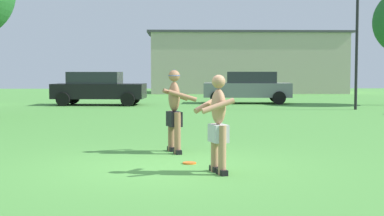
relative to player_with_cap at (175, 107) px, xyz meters
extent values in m
plane|color=#4C8E3D|center=(-0.20, -1.73, -0.93)|extent=(80.00, 80.00, 0.00)
cube|color=black|center=(-0.07, 0.21, -0.89)|extent=(0.18, 0.28, 0.09)
cylinder|color=#936647|center=(-0.07, 0.21, -0.51)|extent=(0.13, 0.13, 0.84)
cube|color=black|center=(0.06, -0.21, -0.89)|extent=(0.18, 0.28, 0.09)
cylinder|color=#936647|center=(0.06, -0.21, -0.51)|extent=(0.13, 0.13, 0.84)
cube|color=black|center=(-0.01, 0.00, -0.24)|extent=(0.34, 0.44, 0.30)
ellipsoid|color=#936647|center=(-0.01, 0.00, 0.21)|extent=(0.32, 0.42, 0.61)
cylinder|color=#936647|center=(0.02, 0.26, 0.24)|extent=(0.56, 0.33, 0.27)
cylinder|color=#936647|center=(0.16, -0.21, 0.24)|extent=(0.58, 0.09, 0.25)
sphere|color=#936647|center=(-0.01, 0.00, 0.64)|extent=(0.23, 0.23, 0.23)
cone|color=#194CA5|center=(-0.01, 0.00, 0.70)|extent=(0.31, 0.31, 0.13)
cube|color=black|center=(0.76, -2.49, -0.89)|extent=(0.18, 0.28, 0.09)
cylinder|color=tan|center=(0.76, -2.49, -0.53)|extent=(0.13, 0.13, 0.80)
cube|color=black|center=(0.66, -2.17, -0.89)|extent=(0.18, 0.28, 0.09)
cylinder|color=tan|center=(0.66, -2.17, -0.53)|extent=(0.13, 0.13, 0.80)
cube|color=#B7B7BC|center=(0.71, -2.33, -0.27)|extent=(0.34, 0.42, 0.29)
ellipsoid|color=tan|center=(0.71, -2.33, 0.16)|extent=(0.31, 0.40, 0.58)
cylinder|color=tan|center=(0.68, -2.58, 0.19)|extent=(0.56, 0.24, 0.25)
cylinder|color=tan|center=(0.54, -2.14, 0.19)|extent=(0.50, 0.38, 0.30)
sphere|color=tan|center=(0.71, -2.33, 0.57)|extent=(0.22, 0.22, 0.22)
cylinder|color=orange|center=(0.26, -1.38, -0.92)|extent=(0.25, 0.25, 0.03)
cube|color=slate|center=(3.69, 16.59, -0.26)|extent=(4.44, 2.17, 0.70)
cube|color=#282D33|center=(3.89, 16.57, 0.37)|extent=(2.54, 1.79, 0.56)
cylinder|color=black|center=(2.12, 15.82, -0.61)|extent=(0.66, 0.27, 0.64)
cylinder|color=black|center=(2.27, 17.62, -0.61)|extent=(0.66, 0.27, 0.64)
cylinder|color=black|center=(5.12, 15.56, -0.61)|extent=(0.66, 0.27, 0.64)
cylinder|color=black|center=(5.27, 17.35, -0.61)|extent=(0.66, 0.27, 0.64)
cube|color=black|center=(-3.51, 15.48, -0.26)|extent=(4.44, 2.16, 0.70)
cube|color=#282D33|center=(-3.71, 15.50, 0.37)|extent=(2.54, 1.79, 0.56)
cylinder|color=black|center=(-1.94, 16.25, -0.61)|extent=(0.66, 0.27, 0.64)
cylinder|color=black|center=(-2.09, 14.46, -0.61)|extent=(0.66, 0.27, 0.64)
cylinder|color=black|center=(-4.94, 16.51, -0.61)|extent=(0.66, 0.27, 0.64)
cylinder|color=black|center=(-5.09, 14.72, -0.61)|extent=(0.66, 0.27, 0.64)
cylinder|color=black|center=(7.69, 12.04, 1.88)|extent=(0.12, 0.12, 5.64)
cube|color=#B2A893|center=(5.36, 29.56, 1.17)|extent=(13.69, 5.24, 4.21)
cube|color=#3F3F44|center=(5.36, 29.56, 3.35)|extent=(14.24, 5.45, 0.16)
camera|label=1|loc=(-0.05, -11.47, 0.77)|focal=52.83mm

